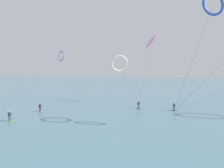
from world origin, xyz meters
TOP-DOWN VIEW (x-y plane):
  - sea_water at (0.00, 106.86)m, footprint 400.00×200.00m
  - surfer_charcoal at (3.76, 33.56)m, footprint 1.40×0.71m
  - surfer_lime at (-16.71, 20.46)m, footprint 1.40×0.64m
  - surfer_coral at (-15.59, 27.55)m, footprint 1.40×0.64m
  - surfer_navy at (10.97, 33.16)m, footprint 1.40×0.64m
  - kite_violet at (-26.14, 59.95)m, footprint 4.32×51.46m
  - kite_magenta at (6.97, 58.06)m, footprint 4.89×27.18m
  - kite_cobalt at (13.50, 20.99)m, footprint 4.11×14.06m
  - kite_ivory at (-1.22, 40.33)m, footprint 7.24×8.17m

SIDE VIEW (x-z plane):
  - sea_water at x=0.00m, z-range 0.00..0.08m
  - surfer_charcoal at x=3.76m, z-range -0.03..1.67m
  - surfer_lime at x=-16.71m, z-range -0.03..1.67m
  - surfer_coral at x=-15.59m, z-range -0.03..1.67m
  - surfer_navy at x=10.97m, z-range -0.03..1.67m
  - kite_ivory at x=-1.22m, z-range 3.98..16.10m
  - kite_violet at x=-26.14m, z-range 5.79..21.48m
  - kite_cobalt at x=13.50m, z-range 7.75..26.23m
  - kite_magenta at x=6.97m, z-range 7.86..28.01m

